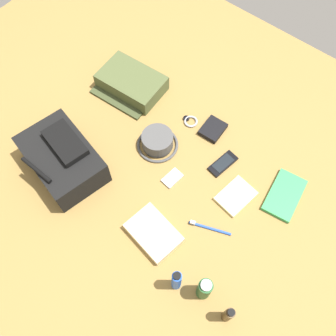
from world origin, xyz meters
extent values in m
cube|color=olive|center=(0.00, 0.00, -0.01)|extent=(2.64, 2.02, 0.02)
cube|color=black|center=(0.35, 0.25, 0.07)|extent=(0.39, 0.30, 0.13)
cube|color=black|center=(0.35, 0.21, 0.15)|extent=(0.21, 0.14, 0.03)
cylinder|color=black|center=(0.35, 0.36, 0.14)|extent=(0.16, 0.02, 0.02)
cube|color=#47512D|center=(0.41, -0.24, 0.04)|extent=(0.31, 0.21, 0.08)
cube|color=#394124|center=(0.41, -0.14, 0.01)|extent=(0.28, 0.09, 0.01)
cylinder|color=#474747|center=(0.12, -0.07, 0.04)|extent=(0.13, 0.13, 0.06)
torus|color=#474747|center=(0.12, -0.07, 0.01)|extent=(0.18, 0.18, 0.01)
cylinder|color=#473319|center=(-0.51, 0.31, 0.06)|extent=(0.03, 0.03, 0.13)
cylinder|color=black|center=(-0.51, 0.31, 0.14)|extent=(0.02, 0.02, 0.01)
cylinder|color=#19471E|center=(-0.40, 0.30, 0.07)|extent=(0.05, 0.05, 0.14)
cylinder|color=silver|center=(-0.40, 0.30, 0.15)|extent=(0.04, 0.04, 0.01)
cylinder|color=blue|center=(-0.31, 0.34, 0.08)|extent=(0.03, 0.03, 0.16)
cylinder|color=black|center=(-0.31, 0.34, 0.16)|extent=(0.03, 0.03, 0.01)
cube|color=#2D934C|center=(-0.43, -0.21, 0.01)|extent=(0.15, 0.22, 0.02)
cube|color=white|center=(-0.43, -0.21, 0.01)|extent=(0.14, 0.21, 0.01)
cube|color=black|center=(-0.16, -0.18, 0.01)|extent=(0.08, 0.14, 0.01)
cube|color=black|center=(-0.16, -0.18, 0.01)|extent=(0.06, 0.10, 0.00)
cube|color=#B7B7BC|center=(-0.03, 0.01, 0.01)|extent=(0.06, 0.09, 0.01)
cylinder|color=silver|center=(-0.03, 0.00, 0.01)|extent=(0.03, 0.03, 0.00)
torus|color=#99999E|center=(0.08, -0.26, 0.01)|extent=(0.06, 0.06, 0.01)
cylinder|color=black|center=(0.10, -0.26, 0.01)|extent=(0.03, 0.03, 0.01)
cylinder|color=blue|center=(-0.28, 0.09, 0.01)|extent=(0.16, 0.07, 0.01)
cube|color=white|center=(-0.22, 0.11, 0.02)|extent=(0.02, 0.02, 0.01)
cube|color=black|center=(-0.02, -0.29, 0.01)|extent=(0.10, 0.12, 0.02)
cube|color=beige|center=(-0.28, -0.09, 0.01)|extent=(0.13, 0.16, 0.02)
cube|color=beige|center=(-0.13, 0.24, 0.02)|extent=(0.22, 0.17, 0.04)
camera|label=1|loc=(-0.44, 0.55, 1.43)|focal=40.50mm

